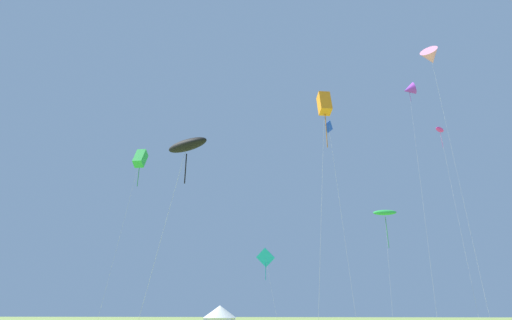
{
  "coord_description": "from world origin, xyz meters",
  "views": [
    {
      "loc": [
        4.26,
        -2.21,
        2.12
      ],
      "look_at": [
        0.0,
        32.0,
        15.58
      ],
      "focal_mm": 27.44,
      "sensor_mm": 36.0,
      "label": 1
    }
  ],
  "objects": [
    {
      "name": "festival_tent_right",
      "position": [
        -8.12,
        55.93,
        1.69
      ],
      "size": [
        4.71,
        4.71,
        3.06
      ],
      "color": "white",
      "rests_on": "ground"
    },
    {
      "name": "kite_orange_box",
      "position": [
        6.61,
        30.15,
        20.13
      ],
      "size": [
        2.46,
        1.97,
        21.31
      ],
      "color": "orange",
      "rests_on": "ground"
    },
    {
      "name": "kite_cyan_diamond",
      "position": [
        -1.56,
        55.73,
        9.46
      ],
      "size": [
        3.36,
        2.8,
        10.93
      ],
      "color": "#1EB7CC",
      "rests_on": "ground"
    },
    {
      "name": "kite_green_parafoil",
      "position": [
        15.03,
        50.73,
        14.53
      ],
      "size": [
        3.09,
        2.78,
        15.03
      ],
      "color": "green",
      "rests_on": "ground"
    },
    {
      "name": "kite_blue_diamond",
      "position": [
        7.72,
        39.96,
        21.62
      ],
      "size": [
        1.7,
        1.89,
        23.33
      ],
      "color": "blue",
      "rests_on": "ground"
    },
    {
      "name": "kite_magenta_parafoil",
      "position": [
        24.6,
        52.39,
        26.94
      ],
      "size": [
        1.99,
        3.1,
        27.44
      ],
      "color": "#E02DA3",
      "rests_on": "ground"
    },
    {
      "name": "kite_purple_delta",
      "position": [
        20.0,
        48.43,
        31.75
      ],
      "size": [
        2.29,
        1.92,
        32.79
      ],
      "color": "purple",
      "rests_on": "ground"
    },
    {
      "name": "kite_black_parafoil",
      "position": [
        -3.48,
        21.63,
        12.81
      ],
      "size": [
        4.09,
        2.75,
        13.38
      ],
      "color": "black",
      "rests_on": "ground"
    },
    {
      "name": "kite_green_box",
      "position": [
        -16.59,
        42.99,
        20.84
      ],
      "size": [
        3.08,
        2.3,
        22.21
      ],
      "color": "green",
      "rests_on": "ground"
    },
    {
      "name": "kite_pink_delta",
      "position": [
        21.67,
        42.89,
        33.21
      ],
      "size": [
        3.35,
        3.57,
        34.68
      ],
      "color": "pink",
      "rests_on": "ground"
    }
  ]
}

